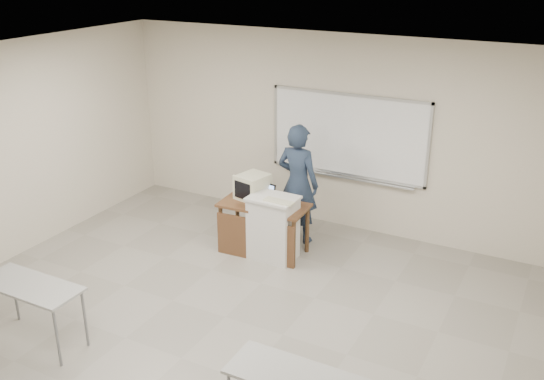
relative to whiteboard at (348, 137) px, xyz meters
The scene contains 9 objects.
floor 4.25m from the whiteboard, 94.32° to the right, with size 7.00×8.00×0.01m, color gray.
whiteboard is the anchor object (origin of this frame).
instructor_desk 1.90m from the whiteboard, 115.37° to the right, with size 1.25×0.63×0.75m.
podium 1.85m from the whiteboard, 108.81° to the right, with size 0.67×0.49×0.93m.
crt_monitor 1.66m from the whiteboard, 127.40° to the right, with size 0.39×0.44×0.37m.
laptop 1.60m from the whiteboard, 123.36° to the right, with size 0.29×0.27×0.22m.
mouse 1.75m from the whiteboard, 101.67° to the right, with size 0.10×0.07×0.04m, color silver.
keyboard 1.71m from the whiteboard, 102.43° to the right, with size 0.42×0.14×0.02m, color beige.
presenter 1.07m from the whiteboard, 120.34° to the right, with size 0.66×0.43×1.81m, color black.
Camera 1 is at (3.39, -4.31, 4.10)m, focal length 40.00 mm.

